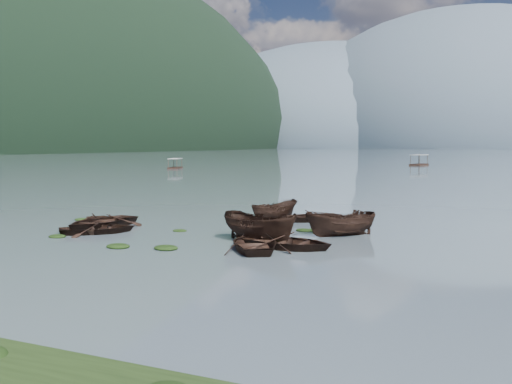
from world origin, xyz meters
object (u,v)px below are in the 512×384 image
at_px(rowboat_0, 101,227).
at_px(rowboat_3, 255,249).
at_px(pontoon_centre, 419,165).
at_px(pontoon_left, 175,169).

relative_size(rowboat_0, rowboat_3, 1.12).
distance_m(rowboat_0, pontoon_centre, 113.30).
relative_size(rowboat_3, pontoon_left, 0.85).
height_order(rowboat_0, rowboat_3, rowboat_0).
bearing_deg(rowboat_0, rowboat_3, -7.00).
height_order(rowboat_3, pontoon_left, pontoon_left).
distance_m(rowboat_3, pontoon_left, 92.74).
bearing_deg(rowboat_0, pontoon_left, 125.12).
bearing_deg(pontoon_left, rowboat_3, -74.68).
xyz_separation_m(rowboat_0, rowboat_3, (11.52, -2.60, 0.00)).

